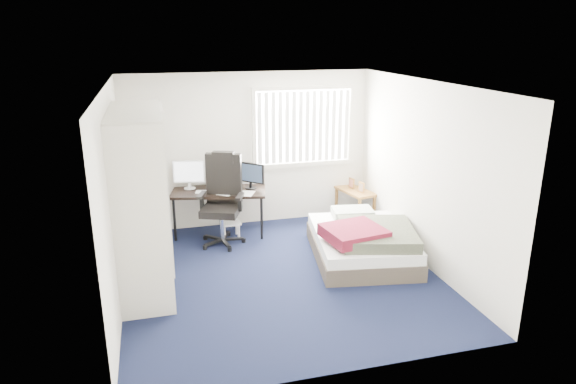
# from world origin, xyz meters

# --- Properties ---
(ground) EXTENTS (4.20, 4.20, 0.00)m
(ground) POSITION_xyz_m (0.00, 0.00, 0.00)
(ground) COLOR black
(ground) RESTS_ON ground
(room_shell) EXTENTS (4.20, 4.20, 4.20)m
(room_shell) POSITION_xyz_m (0.00, 0.00, 1.51)
(room_shell) COLOR silver
(room_shell) RESTS_ON ground
(window_assembly) EXTENTS (1.72, 0.09, 1.32)m
(window_assembly) POSITION_xyz_m (0.90, 2.04, 1.60)
(window_assembly) COLOR white
(window_assembly) RESTS_ON ground
(closet) EXTENTS (0.64, 1.84, 2.22)m
(closet) POSITION_xyz_m (-1.67, 0.27, 1.35)
(closet) COLOR beige
(closet) RESTS_ON ground
(desk) EXTENTS (1.56, 0.97, 1.18)m
(desk) POSITION_xyz_m (-0.56, 1.75, 0.75)
(desk) COLOR black
(desk) RESTS_ON ground
(office_chair) EXTENTS (0.84, 0.84, 1.38)m
(office_chair) POSITION_xyz_m (-0.57, 1.37, 0.53)
(office_chair) COLOR black
(office_chair) RESTS_ON ground
(footstool) EXTENTS (0.32, 0.27, 0.25)m
(footstool) POSITION_xyz_m (-0.44, 1.52, 0.19)
(footstool) COLOR white
(footstool) RESTS_ON ground
(nightstand) EXTENTS (0.55, 0.83, 0.70)m
(nightstand) POSITION_xyz_m (1.75, 1.78, 0.46)
(nightstand) COLOR brown
(nightstand) RESTS_ON ground
(bed) EXTENTS (1.58, 1.95, 0.59)m
(bed) POSITION_xyz_m (1.25, 0.25, 0.26)
(bed) COLOR #443B31
(bed) RESTS_ON ground
(pine_box) EXTENTS (0.44, 0.37, 0.28)m
(pine_box) POSITION_xyz_m (-1.65, 0.33, 0.14)
(pine_box) COLOR #9F814F
(pine_box) RESTS_ON ground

